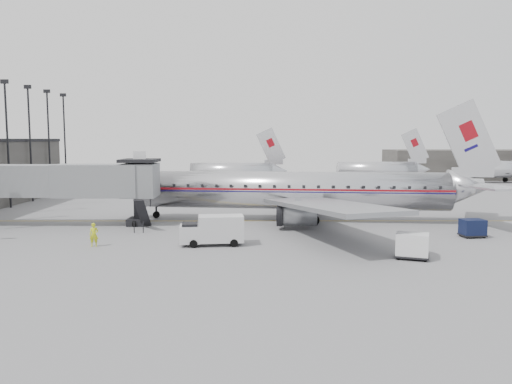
# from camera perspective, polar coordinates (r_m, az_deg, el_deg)

# --- Properties ---
(ground) EXTENTS (160.00, 160.00, 0.00)m
(ground) POSITION_cam_1_polar(r_m,az_deg,el_deg) (44.65, -2.79, -4.58)
(ground) COLOR slate
(ground) RESTS_ON ground
(hangar) EXTENTS (30.00, 12.00, 6.00)m
(hangar) POSITION_cam_1_polar(r_m,az_deg,el_deg) (112.46, 22.37, 2.94)
(hangar) COLOR #34322F
(hangar) RESTS_ON ground
(apron_line) EXTENTS (60.00, 0.15, 0.01)m
(apron_line) POSITION_cam_1_polar(r_m,az_deg,el_deg) (50.52, 0.94, -3.32)
(apron_line) COLOR gold
(apron_line) RESTS_ON ground
(jet_bridge) EXTENTS (21.00, 6.20, 7.10)m
(jet_bridge) POSITION_cam_1_polar(r_m,az_deg,el_deg) (51.23, -21.57, 1.09)
(jet_bridge) COLOR slate
(jet_bridge) RESTS_ON ground
(distant_aircraft_near) EXTENTS (16.39, 3.20, 10.26)m
(distant_aircraft_near) POSITION_cam_1_polar(r_m,az_deg,el_deg) (86.10, -2.68, 2.40)
(distant_aircraft_near) COLOR silver
(distant_aircraft_near) RESTS_ON ground
(distant_aircraft_mid) EXTENTS (16.39, 3.20, 10.26)m
(distant_aircraft_mid) POSITION_cam_1_polar(r_m,az_deg,el_deg) (92.67, 13.73, 2.49)
(distant_aircraft_mid) COLOR silver
(distant_aircraft_mid) RESTS_ON ground
(distant_aircraft_far) EXTENTS (16.39, 3.20, 10.26)m
(distant_aircraft_far) POSITION_cam_1_polar(r_m,az_deg,el_deg) (104.69, 26.07, 2.44)
(distant_aircraft_far) COLOR silver
(distant_aircraft_far) RESTS_ON ground
(airliner) EXTENTS (38.52, 35.54, 12.19)m
(airliner) POSITION_cam_1_polar(r_m,az_deg,el_deg) (50.66, 5.20, 0.18)
(airliner) COLOR silver
(airliner) RESTS_ON ground
(service_van) EXTENTS (5.08, 2.37, 2.31)m
(service_van) POSITION_cam_1_polar(r_m,az_deg,el_deg) (39.10, -4.97, -4.31)
(service_van) COLOR #BDBDBF
(service_van) RESTS_ON ground
(baggage_cart_navy) EXTENTS (2.09, 1.68, 1.52)m
(baggage_cart_navy) POSITION_cam_1_polar(r_m,az_deg,el_deg) (45.89, 23.51, -3.76)
(baggage_cart_navy) COLOR black
(baggage_cart_navy) RESTS_ON ground
(baggage_cart_white) EXTENTS (2.71, 2.38, 1.77)m
(baggage_cart_white) POSITION_cam_1_polar(r_m,az_deg,el_deg) (36.27, 17.43, -5.83)
(baggage_cart_white) COLOR silver
(baggage_cart_white) RESTS_ON ground
(ramp_worker) EXTENTS (0.74, 0.57, 1.83)m
(ramp_worker) POSITION_cam_1_polar(r_m,az_deg,el_deg) (40.49, -18.04, -4.66)
(ramp_worker) COLOR #BFCC18
(ramp_worker) RESTS_ON ground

